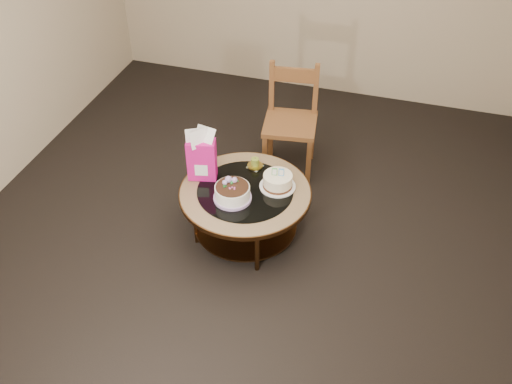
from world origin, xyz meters
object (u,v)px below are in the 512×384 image
(dining_chair, at_px, (291,120))
(coffee_table, at_px, (245,198))
(decorated_cake, at_px, (232,193))
(cream_cake, at_px, (278,181))
(gift_bag, at_px, (201,154))

(dining_chair, bearing_deg, coffee_table, -104.19)
(coffee_table, relative_size, decorated_cake, 3.55)
(coffee_table, distance_m, decorated_cake, 0.19)
(decorated_cake, xyz_separation_m, cream_cake, (0.29, 0.23, 0.00))
(cream_cake, distance_m, dining_chair, 0.88)
(gift_bag, xyz_separation_m, dining_chair, (0.47, 0.93, -0.18))
(decorated_cake, distance_m, cream_cake, 0.37)
(coffee_table, relative_size, cream_cake, 3.66)
(coffee_table, distance_m, dining_chair, 1.00)
(cream_cake, bearing_deg, decorated_cake, -149.41)
(decorated_cake, relative_size, cream_cake, 1.03)
(gift_bag, bearing_deg, cream_cake, -8.42)
(cream_cake, distance_m, gift_bag, 0.62)
(decorated_cake, xyz_separation_m, dining_chair, (0.17, 1.11, -0.01))
(decorated_cake, distance_m, gift_bag, 0.39)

